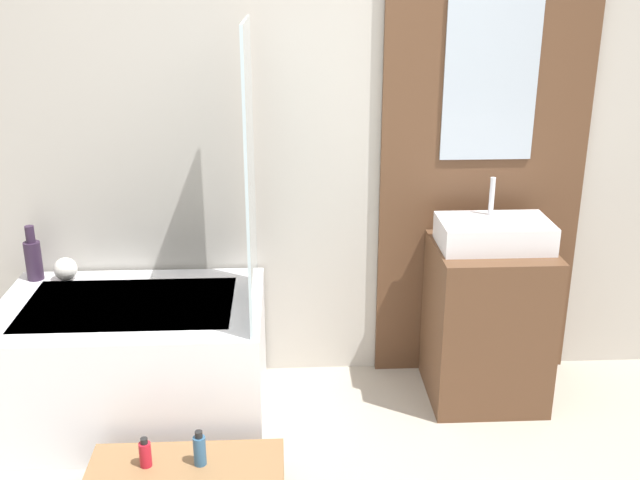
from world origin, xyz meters
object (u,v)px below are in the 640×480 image
Objects in this scene: bathtub at (135,361)px; bottle_soap_secondary at (200,449)px; bottle_soap_primary at (145,454)px; vase_round_light at (66,269)px; sink at (494,233)px; vase_tall_dark at (33,258)px.

bottle_soap_secondary is (0.36, -0.62, -0.05)m from bathtub.
bottle_soap_primary is 0.21m from bottle_soap_secondary.
vase_round_light is 1.11m from bottle_soap_primary.
vase_round_light is (-2.00, 0.17, -0.20)m from sink.
bathtub is 4.39× the size of vase_tall_dark.
bottle_soap_primary is (0.65, -0.92, -0.46)m from vase_tall_dark.
vase_round_light is at bearing 127.79° from bottle_soap_secondary.
bathtub is 1.74m from sink.
sink is 3.43× the size of bottle_soap_secondary.
vase_tall_dark is (-2.15, 0.18, -0.15)m from sink.
vase_tall_dark is at bearing 148.45° from bathtub.
sink is 4.56× the size of vase_round_light.
bathtub is 0.71m from vase_tall_dark.
bathtub is at bearing 103.45° from bottle_soap_primary.
vase_round_light is 1.21m from bottle_soap_secondary.
vase_tall_dark is at bearing 175.12° from sink.
vase_tall_dark reaches higher than bathtub.
bathtub is 2.33× the size of sink.
vase_tall_dark reaches higher than bottle_soap_primary.
vase_round_light is 0.75× the size of bottle_soap_secondary.
vase_tall_dark is at bearing 124.93° from bottle_soap_primary.
bathtub is 9.58× the size of bottle_soap_primary.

